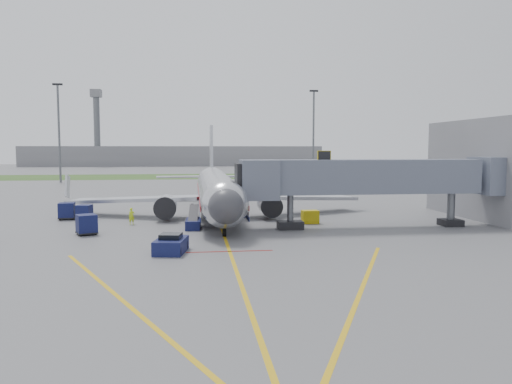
{
  "coord_description": "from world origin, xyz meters",
  "views": [
    {
      "loc": [
        -2.37,
        -37.86,
        7.09
      ],
      "look_at": [
        3.11,
        6.24,
        3.2
      ],
      "focal_mm": 35.0,
      "sensor_mm": 36.0,
      "label": 1
    }
  ],
  "objects": [
    {
      "name": "baggage_cart_a",
      "position": [
        -13.29,
        13.2,
        0.75
      ],
      "size": [
        1.59,
        1.59,
        1.48
      ],
      "color": "#0C1237",
      "rests_on": "ground"
    },
    {
      "name": "distant_terminal",
      "position": [
        -10.0,
        170.0,
        4.0
      ],
      "size": [
        120.0,
        14.0,
        8.0
      ],
      "primitive_type": "cube",
      "color": "slate",
      "rests_on": "ground"
    },
    {
      "name": "baggage_cart_c",
      "position": [
        -11.21,
        4.17,
        0.85
      ],
      "size": [
        2.04,
        2.04,
        1.67
      ],
      "color": "#0C1237",
      "rests_on": "ground"
    },
    {
      "name": "grass_strip",
      "position": [
        0.0,
        90.0,
        0.01
      ],
      "size": [
        300.0,
        25.0,
        0.01
      ],
      "primitive_type": "cube",
      "color": "#2D4C1E",
      "rests_on": "ground"
    },
    {
      "name": "light_mast_right",
      "position": [
        25.0,
        75.0,
        10.78
      ],
      "size": [
        2.0,
        0.44,
        20.4
      ],
      "color": "#595B60",
      "rests_on": "ground"
    },
    {
      "name": "airliner",
      "position": [
        0.0,
        15.25,
        2.65
      ],
      "size": [
        32.1,
        35.67,
        10.25
      ],
      "color": "silver",
      "rests_on": "ground"
    },
    {
      "name": "jet_bridge",
      "position": [
        12.86,
        5.0,
        4.47
      ],
      "size": [
        25.3,
        4.0,
        6.9
      ],
      "color": "slate",
      "rests_on": "ground"
    },
    {
      "name": "apron_markings",
      "position": [
        0.0,
        -7.4,
        0.0
      ],
      "size": [
        21.52,
        50.0,
        0.01
      ],
      "color": "gold",
      "rests_on": "ground"
    },
    {
      "name": "ground",
      "position": [
        0.0,
        0.0,
        0.0
      ],
      "size": [
        400.0,
        400.0,
        0.0
      ],
      "primitive_type": "plane",
      "color": "#565659",
      "rests_on": "ground"
    },
    {
      "name": "baggage_cart_b",
      "position": [
        -15.09,
        13.66,
        0.85
      ],
      "size": [
        1.7,
        1.7,
        1.67
      ],
      "color": "#0C1237",
      "rests_on": "ground"
    },
    {
      "name": "belt_loader",
      "position": [
        -2.5,
        6.5,
        0.47
      ],
      "size": [
        1.4,
        3.93,
        1.9
      ],
      "color": "#0C1237",
      "rests_on": "ground"
    },
    {
      "name": "control_tower",
      "position": [
        -40.0,
        165.0,
        17.33
      ],
      "size": [
        4.0,
        4.0,
        30.0
      ],
      "color": "#595B60",
      "rests_on": "ground"
    },
    {
      "name": "terminal",
      "position": [
        30.0,
        10.0,
        5.0
      ],
      "size": [
        10.0,
        16.0,
        10.0
      ],
      "primitive_type": "cube",
      "color": "slate",
      "rests_on": "ground"
    },
    {
      "name": "ground_power_cart",
      "position": [
        8.5,
        8.0,
        0.61
      ],
      "size": [
        1.59,
        1.08,
        1.25
      ],
      "color": "gold",
      "rests_on": "ground"
    },
    {
      "name": "pushback_tug",
      "position": [
        -4.0,
        -3.85,
        0.55
      ],
      "size": [
        2.43,
        3.42,
        1.31
      ],
      "color": "#0C1237",
      "rests_on": "ground"
    },
    {
      "name": "light_mast_left",
      "position": [
        -30.0,
        70.0,
        10.78
      ],
      "size": [
        2.0,
        0.44,
        20.4
      ],
      "color": "#595B60",
      "rests_on": "ground"
    },
    {
      "name": "ramp_worker",
      "position": [
        -8.21,
        9.37,
        0.78
      ],
      "size": [
        0.67,
        0.56,
        1.56
      ],
      "primitive_type": "imported",
      "rotation": [
        0.0,
        0.0,
        0.38
      ],
      "color": "#BFE01A",
      "rests_on": "ground"
    }
  ]
}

